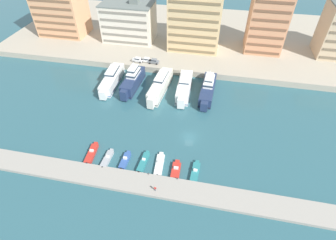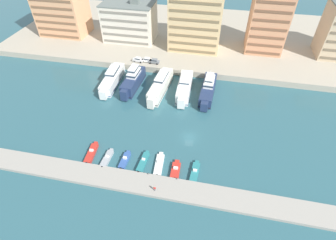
# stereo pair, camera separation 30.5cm
# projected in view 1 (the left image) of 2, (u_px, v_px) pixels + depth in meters

# --- Properties ---
(ground_plane) EXTENTS (400.00, 400.00, 0.00)m
(ground_plane) POSITION_uv_depth(u_px,v_px,m) (189.00, 137.00, 75.51)
(ground_plane) COLOR #2D5B66
(quay_promenade) EXTENTS (180.00, 70.00, 2.35)m
(quay_promenade) POSITION_uv_depth(u_px,v_px,m) (209.00, 36.00, 123.53)
(quay_promenade) COLOR #ADA38E
(quay_promenade) RESTS_ON ground
(pier_dock) EXTENTS (120.00, 5.93, 0.87)m
(pier_dock) POSITION_uv_depth(u_px,v_px,m) (179.00, 190.00, 61.81)
(pier_dock) COLOR #9E998E
(pier_dock) RESTS_ON ground
(yacht_white_far_left) EXTENTS (4.78, 20.36, 7.16)m
(yacht_white_far_left) POSITION_uv_depth(u_px,v_px,m) (112.00, 79.00, 94.35)
(yacht_white_far_left) COLOR white
(yacht_white_far_left) RESTS_ON ground
(yacht_navy_left) EXTENTS (5.05, 18.11, 9.08)m
(yacht_navy_left) POSITION_uv_depth(u_px,v_px,m) (133.00, 80.00, 92.57)
(yacht_navy_left) COLOR navy
(yacht_navy_left) RESTS_ON ground
(yacht_ivory_mid_left) EXTENTS (5.57, 21.17, 7.67)m
(yacht_ivory_mid_left) POSITION_uv_depth(u_px,v_px,m) (160.00, 86.00, 90.66)
(yacht_ivory_mid_left) COLOR silver
(yacht_ivory_mid_left) RESTS_ON ground
(yacht_white_center_left) EXTENTS (4.94, 19.22, 7.14)m
(yacht_white_center_left) POSITION_uv_depth(u_px,v_px,m) (184.00, 87.00, 90.39)
(yacht_white_center_left) COLOR white
(yacht_white_center_left) RESTS_ON ground
(yacht_navy_center) EXTENTS (4.88, 19.95, 8.19)m
(yacht_navy_center) POSITION_uv_depth(u_px,v_px,m) (208.00, 88.00, 89.61)
(yacht_navy_center) COLOR navy
(yacht_navy_center) RESTS_ON ground
(motorboat_red_far_left) EXTENTS (2.41, 7.75, 1.47)m
(motorboat_red_far_left) POSITION_uv_depth(u_px,v_px,m) (92.00, 153.00, 70.31)
(motorboat_red_far_left) COLOR red
(motorboat_red_far_left) RESTS_ON ground
(motorboat_grey_left) EXTENTS (1.85, 6.59, 1.32)m
(motorboat_grey_left) POSITION_uv_depth(u_px,v_px,m) (107.00, 159.00, 68.91)
(motorboat_grey_left) COLOR #9EA3A8
(motorboat_grey_left) RESTS_ON ground
(motorboat_blue_mid_left) EXTENTS (1.84, 6.24, 1.47)m
(motorboat_blue_mid_left) POSITION_uv_depth(u_px,v_px,m) (125.00, 160.00, 68.50)
(motorboat_blue_mid_left) COLOR #33569E
(motorboat_blue_mid_left) RESTS_ON ground
(motorboat_teal_center_left) EXTENTS (1.96, 7.38, 1.41)m
(motorboat_teal_center_left) POSITION_uv_depth(u_px,v_px,m) (143.00, 162.00, 68.05)
(motorboat_teal_center_left) COLOR teal
(motorboat_teal_center_left) RESTS_ON ground
(motorboat_white_center) EXTENTS (2.51, 7.85, 1.11)m
(motorboat_white_center) POSITION_uv_depth(u_px,v_px,m) (159.00, 164.00, 67.67)
(motorboat_white_center) COLOR white
(motorboat_white_center) RESTS_ON ground
(motorboat_red_center_right) EXTENTS (2.34, 6.14, 1.37)m
(motorboat_red_center_right) POSITION_uv_depth(u_px,v_px,m) (176.00, 170.00, 66.23)
(motorboat_red_center_right) COLOR red
(motorboat_red_center_right) RESTS_ON ground
(motorboat_teal_mid_right) EXTENTS (2.11, 7.65, 1.33)m
(motorboat_teal_mid_right) POSITION_uv_depth(u_px,v_px,m) (195.00, 173.00, 65.59)
(motorboat_teal_mid_right) COLOR teal
(motorboat_teal_mid_right) RESTS_ON ground
(car_white_far_left) EXTENTS (4.23, 2.21, 1.80)m
(car_white_far_left) POSITION_uv_depth(u_px,v_px,m) (138.00, 59.00, 102.57)
(car_white_far_left) COLOR white
(car_white_far_left) RESTS_ON quay_promenade
(car_white_left) EXTENTS (4.24, 2.23, 1.80)m
(car_white_left) POSITION_uv_depth(u_px,v_px,m) (146.00, 60.00, 102.42)
(car_white_left) COLOR white
(car_white_left) RESTS_ON quay_promenade
(car_grey_mid_left) EXTENTS (4.15, 2.02, 1.80)m
(car_grey_mid_left) POSITION_uv_depth(u_px,v_px,m) (154.00, 61.00, 101.66)
(car_grey_mid_left) COLOR slate
(car_grey_mid_left) RESTS_ON quay_promenade
(apartment_block_far_left) EXTENTS (20.88, 14.48, 26.63)m
(apartment_block_far_left) POSITION_uv_depth(u_px,v_px,m) (60.00, 6.00, 115.17)
(apartment_block_far_left) COLOR tan
(apartment_block_far_left) RESTS_ON quay_promenade
(apartment_block_left) EXTENTS (21.96, 14.13, 17.68)m
(apartment_block_left) POSITION_uv_depth(u_px,v_px,m) (129.00, 21.00, 113.48)
(apartment_block_left) COLOR silver
(apartment_block_left) RESTS_ON quay_promenade
(apartment_block_mid_left) EXTENTS (20.95, 12.58, 27.45)m
(apartment_block_mid_left) POSITION_uv_depth(u_px,v_px,m) (195.00, 18.00, 103.68)
(apartment_block_mid_left) COLOR #E0BC84
(apartment_block_mid_left) RESTS_ON quay_promenade
(apartment_block_center_left) EXTENTS (14.49, 14.04, 25.07)m
(apartment_block_center_left) POSITION_uv_depth(u_px,v_px,m) (267.00, 22.00, 103.80)
(apartment_block_center_left) COLOR tan
(apartment_block_center_left) RESTS_ON quay_promenade
(pedestrian_near_edge) EXTENTS (0.60, 0.22, 1.54)m
(pedestrian_near_edge) POSITION_uv_depth(u_px,v_px,m) (155.00, 188.00, 60.62)
(pedestrian_near_edge) COLOR #4C515B
(pedestrian_near_edge) RESTS_ON pier_dock
(bollard_west) EXTENTS (0.20, 0.20, 0.61)m
(bollard_west) POSITION_uv_depth(u_px,v_px,m) (148.00, 173.00, 64.48)
(bollard_west) COLOR #2D2D33
(bollard_west) RESTS_ON pier_dock
(bollard_west_mid) EXTENTS (0.20, 0.20, 0.61)m
(bollard_west_mid) POSITION_uv_depth(u_px,v_px,m) (177.00, 178.00, 63.41)
(bollard_west_mid) COLOR #2D2D33
(bollard_west_mid) RESTS_ON pier_dock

